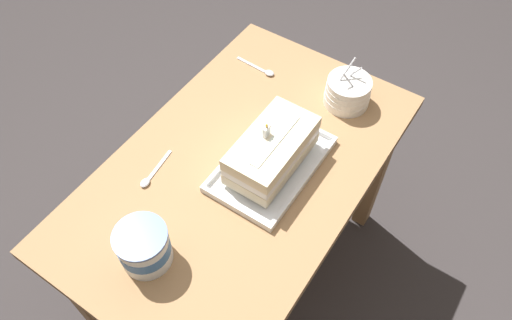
% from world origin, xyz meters
% --- Properties ---
extents(ground_plane, '(8.00, 8.00, 0.00)m').
position_xyz_m(ground_plane, '(0.00, 0.00, 0.00)').
color(ground_plane, '#383333').
extents(dining_table, '(1.11, 0.68, 0.75)m').
position_xyz_m(dining_table, '(0.00, 0.00, 0.63)').
color(dining_table, '#9E754C').
rests_on(dining_table, ground_plane).
extents(foil_tray, '(0.37, 0.24, 0.02)m').
position_xyz_m(foil_tray, '(0.05, -0.07, 0.76)').
color(foil_tray, silver).
rests_on(foil_tray, dining_table).
extents(birthday_cake, '(0.28, 0.15, 0.15)m').
position_xyz_m(birthday_cake, '(0.05, -0.07, 0.83)').
color(birthday_cake, beige).
rests_on(birthday_cake, foil_tray).
extents(bowl_stack, '(0.15, 0.15, 0.16)m').
position_xyz_m(bowl_stack, '(0.40, -0.14, 0.80)').
color(bowl_stack, white).
rests_on(bowl_stack, dining_table).
extents(ice_cream_tub, '(0.13, 0.13, 0.12)m').
position_xyz_m(ice_cream_tub, '(-0.37, 0.03, 0.81)').
color(ice_cream_tub, white).
rests_on(ice_cream_tub, dining_table).
extents(serving_spoon_near_tray, '(0.15, 0.04, 0.01)m').
position_xyz_m(serving_spoon_near_tray, '(-0.18, 0.19, 0.76)').
color(serving_spoon_near_tray, silver).
rests_on(serving_spoon_near_tray, dining_table).
extents(serving_spoon_by_bowls, '(0.03, 0.15, 0.01)m').
position_xyz_m(serving_spoon_by_bowls, '(0.37, 0.16, 0.76)').
color(serving_spoon_by_bowls, silver).
rests_on(serving_spoon_by_bowls, dining_table).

